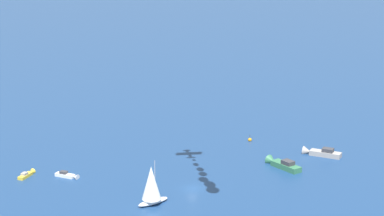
% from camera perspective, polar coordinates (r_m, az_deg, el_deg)
% --- Properties ---
extents(ground_plane, '(2000.00, 2000.00, 0.00)m').
position_cam_1_polar(ground_plane, '(165.29, 0.00, -6.67)').
color(ground_plane, navy).
extents(motorboat_near_centre, '(3.98, 11.05, 3.14)m').
position_cam_1_polar(motorboat_near_centre, '(180.55, 7.43, -4.62)').
color(motorboat_near_centre, '#33704C').
rests_on(motorboat_near_centre, ground_plane).
extents(motorboat_far_stbd, '(5.45, 4.91, 1.70)m').
position_cam_1_polar(motorboat_far_stbd, '(177.89, -13.45, -5.35)').
color(motorboat_far_stbd, gold).
rests_on(motorboat_far_stbd, ground_plane).
extents(sailboat_ahead, '(8.09, 4.90, 10.14)m').
position_cam_1_polar(sailboat_ahead, '(154.95, -3.36, -6.37)').
color(sailboat_ahead, white).
rests_on(sailboat_ahead, ground_plane).
extents(motorboat_mid_cluster, '(4.92, 6.15, 1.84)m').
position_cam_1_polar(motorboat_mid_cluster, '(174.95, -10.20, -5.50)').
color(motorboat_mid_cluster, white).
rests_on(motorboat_mid_cluster, ground_plane).
extents(motorboat_outer_ring_a, '(7.98, 10.19, 3.03)m').
position_cam_1_polar(motorboat_outer_ring_a, '(191.26, 10.54, -3.64)').
color(motorboat_outer_ring_a, '#9E9993').
rests_on(motorboat_outer_ring_a, ground_plane).
extents(marker_buoy, '(1.10, 1.10, 2.10)m').
position_cam_1_polar(marker_buoy, '(201.31, 4.80, -2.62)').
color(marker_buoy, orange).
rests_on(marker_buoy, ground_plane).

